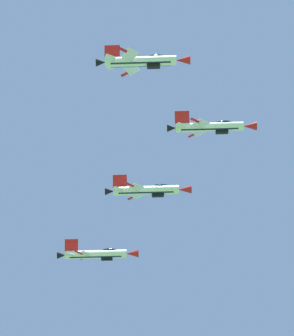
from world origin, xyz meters
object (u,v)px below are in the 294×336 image
fighter_jet_lead (211,127)px  fighter_jet_left_wing (148,190)px  fighter_jet_right_wing (142,61)px  fighter_jet_left_outer (97,254)px

fighter_jet_lead → fighter_jet_left_wing: fighter_jet_lead is taller
fighter_jet_left_wing → fighter_jet_right_wing: 24.48m
fighter_jet_lead → fighter_jet_left_outer: fighter_jet_left_outer is taller
fighter_jet_left_wing → fighter_jet_left_outer: bearing=-145.0°
fighter_jet_lead → fighter_jet_right_wing: 17.36m
fighter_jet_lead → fighter_jet_left_wing: 16.60m
fighter_jet_lead → fighter_jet_right_wing: size_ratio=1.00×
fighter_jet_lead → fighter_jet_left_outer: 34.30m
fighter_jet_right_wing → fighter_jet_lead: bearing=137.0°
fighter_jet_right_wing → fighter_jet_left_outer: 40.40m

